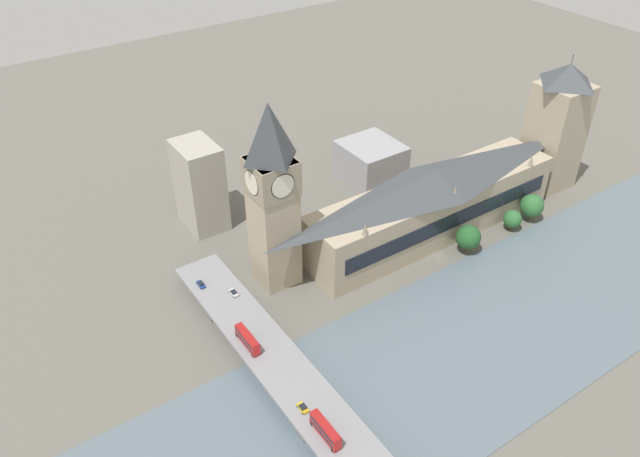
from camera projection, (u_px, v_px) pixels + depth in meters
The scene contains 16 objects.
ground_plane at pixel (439, 257), 237.14m from camera, with size 600.00×600.00×0.00m, color #605E56.
river_water at pixel (517, 316), 211.15m from camera, with size 65.13×360.00×0.30m, color slate.
parliament_hall at pixel (433, 203), 241.93m from camera, with size 22.78×109.49×28.86m.
clock_tower at pixel (272, 194), 205.81m from camera, with size 14.95×14.95×69.16m.
victoria_tower at pixel (556, 127), 265.29m from camera, with size 19.35×19.35×59.52m.
road_bridge at pixel (321, 417), 171.67m from camera, with size 162.25×16.13×6.03m.
double_decker_bus_lead at pixel (325, 430), 163.84m from camera, with size 11.60×2.52×4.96m.
double_decker_bus_rear at pixel (247, 339), 190.68m from camera, with size 11.84×2.59×4.65m.
car_northbound_lead at pixel (201, 284), 214.36m from camera, with size 4.28×1.86×1.34m.
car_northbound_mid at pixel (303, 408), 172.04m from camera, with size 3.81×1.90×1.50m.
car_southbound_tail at pixel (234, 293), 210.76m from camera, with size 4.19×1.84×1.33m.
city_block_west at pixel (371, 161), 280.31m from camera, with size 25.56×24.14×16.79m.
city_block_center at pixel (200, 186), 245.10m from camera, with size 20.19×14.56×36.08m.
tree_embankment_near at pixel (468, 237), 235.65m from camera, with size 9.57×9.57×12.01m.
tree_embankment_mid at pixel (512, 219), 248.88m from camera, with size 7.32×7.32×8.86m.
tree_embankment_far at pixel (532, 206), 253.32m from camera, with size 9.62×9.62×11.87m.
Camera 1 is at (-128.54, 141.95, 147.46)m, focal length 35.00 mm.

